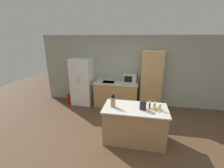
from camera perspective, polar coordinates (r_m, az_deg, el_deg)
ground_plane at (r=4.10m, az=6.09°, el=-20.78°), size 14.00×14.00×0.00m
wall_back at (r=5.69m, az=8.58°, el=4.80°), size 7.20×0.06×2.60m
refrigerator at (r=5.87m, az=-11.31°, el=0.87°), size 0.76×0.65×1.77m
back_counter at (r=5.67m, az=1.49°, el=-3.85°), size 1.62×0.66×0.93m
pantry_cabinet at (r=5.47m, az=14.62°, el=1.23°), size 0.72×0.55×2.10m
kitchen_island at (r=3.92m, az=8.54°, el=-14.79°), size 1.54×0.81×0.90m
microwave at (r=5.53m, az=6.90°, el=2.28°), size 0.47×0.35×0.32m
knife_block at (r=3.65m, az=0.43°, el=-6.88°), size 0.10×0.07×0.33m
spice_bottle_tall_dark at (r=3.74m, az=15.88°, el=-7.83°), size 0.06×0.06×0.16m
spice_bottle_short_red at (r=3.67m, az=17.81°, el=-8.50°), size 0.05×0.05×0.17m
spice_bottle_amber_oil at (r=3.74m, az=14.13°, el=-7.56°), size 0.04×0.04×0.17m
spice_bottle_green_herb at (r=3.69m, az=14.13°, el=-7.97°), size 0.04×0.04×0.17m
spice_bottle_pale_salt at (r=3.76m, az=17.54°, el=-8.48°), size 0.05×0.05×0.08m
spice_bottle_orange_cap at (r=3.64m, az=16.42°, el=-9.12°), size 0.05×0.05×0.10m
kettle at (r=3.61m, az=11.70°, el=-7.81°), size 0.16×0.16×0.25m
fire_extinguisher at (r=6.17m, az=-16.05°, el=-5.60°), size 0.13×0.13×0.41m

